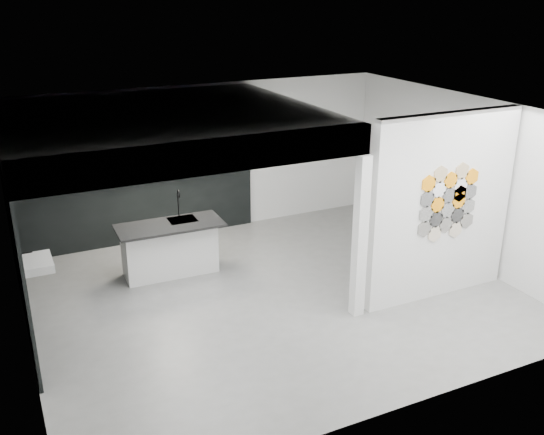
{
  "coord_description": "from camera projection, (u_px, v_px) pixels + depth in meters",
  "views": [
    {
      "loc": [
        -3.58,
        -7.4,
        4.38
      ],
      "look_at": [
        0.1,
        0.3,
        1.15
      ],
      "focal_mm": 40.0,
      "sensor_mm": 36.0,
      "label": 1
    }
  ],
  "objects": [
    {
      "name": "floor",
      "position": [
        275.0,
        295.0,
        9.24
      ],
      "size": [
        7.0,
        6.0,
        0.01
      ],
      "primitive_type": "cube",
      "color": "slate"
    },
    {
      "name": "partition_panel",
      "position": [
        442.0,
        208.0,
        8.8
      ],
      "size": [
        2.45,
        0.15,
        2.8
      ],
      "primitive_type": "cube",
      "color": "silver",
      "rests_on": "floor"
    },
    {
      "name": "bay_clad_back",
      "position": [
        137.0,
        180.0,
        10.81
      ],
      "size": [
        4.4,
        0.04,
        2.35
      ],
      "primitive_type": "cube",
      "color": "black",
      "rests_on": "floor"
    },
    {
      "name": "bay_clad_left",
      "position": [
        15.0,
        239.0,
        8.27
      ],
      "size": [
        0.04,
        4.0,
        2.35
      ],
      "primitive_type": "cube",
      "color": "black",
      "rests_on": "floor"
    },
    {
      "name": "bulkhead",
      "position": [
        163.0,
        125.0,
        8.66
      ],
      "size": [
        4.4,
        4.0,
        0.4
      ],
      "primitive_type": "cube",
      "color": "silver",
      "rests_on": "corner_column"
    },
    {
      "name": "corner_column",
      "position": [
        360.0,
        238.0,
        8.31
      ],
      "size": [
        0.16,
        0.16,
        2.35
      ],
      "primitive_type": "cube",
      "color": "silver",
      "rests_on": "floor"
    },
    {
      "name": "fascia_beam",
      "position": [
        209.0,
        157.0,
        7.04
      ],
      "size": [
        4.4,
        0.16,
        0.4
      ],
      "primitive_type": "cube",
      "color": "silver",
      "rests_on": "corner_column"
    },
    {
      "name": "wall_basin",
      "position": [
        37.0,
        263.0,
        8.31
      ],
      "size": [
        0.4,
        0.6,
        0.12
      ],
      "primitive_type": "cube",
      "color": "silver",
      "rests_on": "bay_clad_left"
    },
    {
      "name": "display_shelf",
      "position": [
        143.0,
        175.0,
        10.72
      ],
      "size": [
        3.0,
        0.15,
        0.04
      ],
      "primitive_type": "cube",
      "color": "black",
      "rests_on": "bay_clad_back"
    },
    {
      "name": "kitchen_island",
      "position": [
        170.0,
        248.0,
        9.8
      ],
      "size": [
        1.7,
        0.78,
        1.35
      ],
      "rotation": [
        0.0,
        0.0,
        -0.03
      ],
      "color": "silver",
      "rests_on": "floor"
    },
    {
      "name": "stockpot",
      "position": [
        68.0,
        177.0,
        10.16
      ],
      "size": [
        0.29,
        0.29,
        0.19
      ],
      "primitive_type": "cylinder",
      "rotation": [
        0.0,
        0.0,
        -0.31
      ],
      "color": "black",
      "rests_on": "display_shelf"
    },
    {
      "name": "kettle",
      "position": [
        186.0,
        164.0,
        11.0
      ],
      "size": [
        0.23,
        0.23,
        0.17
      ],
      "primitive_type": "ellipsoid",
      "rotation": [
        0.0,
        0.0,
        0.16
      ],
      "color": "black",
      "rests_on": "display_shelf"
    },
    {
      "name": "glass_bowl",
      "position": [
        215.0,
        162.0,
        11.24
      ],
      "size": [
        0.17,
        0.17,
        0.09
      ],
      "primitive_type": "cylinder",
      "rotation": [
        0.0,
        0.0,
        -0.35
      ],
      "color": "gray",
      "rests_on": "display_shelf"
    },
    {
      "name": "glass_vase",
      "position": [
        215.0,
        161.0,
        11.23
      ],
      "size": [
        0.1,
        0.1,
        0.13
      ],
      "primitive_type": "cylinder",
      "rotation": [
        0.0,
        0.0,
        -0.03
      ],
      "color": "gray",
      "rests_on": "display_shelf"
    },
    {
      "name": "bottle_dark",
      "position": [
        140.0,
        170.0,
        10.67
      ],
      "size": [
        0.06,
        0.06,
        0.14
      ],
      "primitive_type": "cylinder",
      "rotation": [
        0.0,
        0.0,
        0.3
      ],
      "color": "black",
      "rests_on": "display_shelf"
    },
    {
      "name": "utensil_cup",
      "position": [
        90.0,
        177.0,
        10.32
      ],
      "size": [
        0.09,
        0.09,
        0.1
      ],
      "primitive_type": "cylinder",
      "rotation": [
        0.0,
        0.0,
        -0.17
      ],
      "color": "black",
      "rests_on": "display_shelf"
    },
    {
      "name": "hex_tile_cluster",
      "position": [
        449.0,
        202.0,
        8.7
      ],
      "size": [
        1.04,
        0.02,
        1.16
      ],
      "color": "#66635E",
      "rests_on": "partition_panel"
    }
  ]
}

